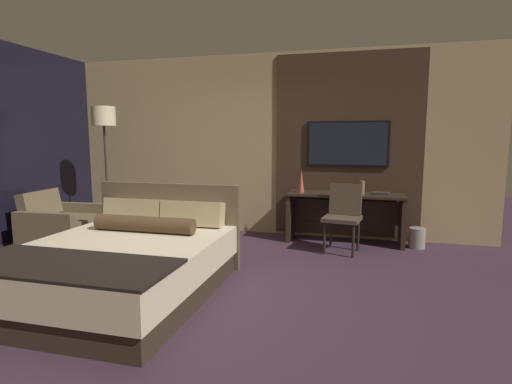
% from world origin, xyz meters
% --- Properties ---
extents(ground_plane, '(16.00, 16.00, 0.00)m').
position_xyz_m(ground_plane, '(0.00, 0.00, 0.00)').
color(ground_plane, '#3D2838').
extents(wall_back_tv_panel, '(7.20, 0.09, 2.80)m').
position_xyz_m(wall_back_tv_panel, '(0.18, 2.59, 1.40)').
color(wall_back_tv_panel, tan).
rests_on(wall_back_tv_panel, ground_plane).
extents(bed, '(1.75, 2.13, 0.98)m').
position_xyz_m(bed, '(-0.53, -0.26, 0.30)').
color(bed, '#33281E').
rests_on(bed, ground_plane).
extents(desk, '(1.64, 0.53, 0.72)m').
position_xyz_m(desk, '(1.46, 2.30, 0.49)').
color(desk, '#2D2319').
rests_on(desk, ground_plane).
extents(tv, '(1.19, 0.04, 0.67)m').
position_xyz_m(tv, '(1.46, 2.52, 1.43)').
color(tv, black).
extents(desk_chair, '(0.53, 0.53, 0.90)m').
position_xyz_m(desk_chair, '(1.46, 1.81, 0.54)').
color(desk_chair, '#4C3D2D').
rests_on(desk_chair, ground_plane).
extents(armchair_by_window, '(0.93, 0.95, 0.79)m').
position_xyz_m(armchair_by_window, '(-2.32, 1.01, 0.27)').
color(armchair_by_window, brown).
rests_on(armchair_by_window, ground_plane).
extents(floor_lamp, '(0.34, 0.34, 1.97)m').
position_xyz_m(floor_lamp, '(-2.01, 1.63, 1.66)').
color(floor_lamp, '#282623').
rests_on(floor_lamp, ground_plane).
extents(vase_tall, '(0.09, 0.09, 0.33)m').
position_xyz_m(vase_tall, '(0.83, 2.21, 0.89)').
color(vase_tall, '#B2563D').
rests_on(vase_tall, desk).
extents(vase_short, '(0.07, 0.07, 0.19)m').
position_xyz_m(vase_short, '(1.69, 2.20, 0.82)').
color(vase_short, '#846647').
rests_on(vase_short, desk).
extents(book, '(0.24, 0.18, 0.03)m').
position_xyz_m(book, '(1.95, 2.28, 0.74)').
color(book, '#332D28').
rests_on(book, desk).
extents(waste_bin, '(0.22, 0.22, 0.28)m').
position_xyz_m(waste_bin, '(2.45, 2.23, 0.14)').
color(waste_bin, gray).
rests_on(waste_bin, ground_plane).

